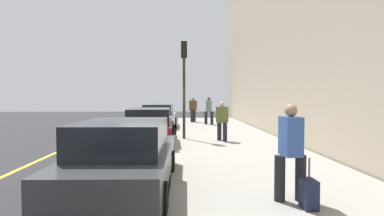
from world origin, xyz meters
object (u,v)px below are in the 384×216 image
Objects in this scene: pedestrian_olive_coat at (222,120)px; parked_car_maroon at (150,127)px; pedestrian_blue_coat at (291,149)px; rolling_suitcase at (309,194)px; parked_car_silver at (159,117)px; pedestrian_brown_coat at (193,109)px; parked_car_charcoal at (125,158)px; pedestrian_grey_coat at (209,110)px; traffic_light_pole at (184,73)px.

parked_car_maroon is at bearing 92.27° from pedestrian_olive_coat.
pedestrian_blue_coat is (-7.22, -3.19, 0.31)m from parked_car_maroon.
pedestrian_blue_coat is 2.03× the size of rolling_suitcase.
pedestrian_brown_coat is (3.58, -2.19, 0.34)m from parked_car_silver.
parked_car_charcoal is 2.56× the size of pedestrian_brown_coat.
traffic_light_pole reaches higher than pedestrian_grey_coat.
parked_car_silver is 2.69× the size of pedestrian_blue_coat.
pedestrian_olive_coat is at bearing -115.38° from traffic_light_pole.
pedestrian_brown_coat reaches higher than pedestrian_olive_coat.
rolling_suitcase is at bearing -177.07° from pedestrian_olive_coat.
traffic_light_pole is at bearing 175.15° from pedestrian_brown_coat.
parked_car_charcoal is 7.05m from pedestrian_olive_coat.
pedestrian_grey_coat reaches higher than pedestrian_blue_coat.
pedestrian_grey_coat is 0.43× the size of traffic_light_pole.
parked_car_silver is 14.03m from rolling_suitcase.
parked_car_charcoal is 3.51m from rolling_suitcase.
pedestrian_grey_coat is at bearing -14.05° from traffic_light_pole.
pedestrian_brown_coat is (16.80, 1.05, 0.04)m from pedestrian_blue_coat.
parked_car_silver is 5.47× the size of rolling_suitcase.
parked_car_silver is (5.99, 0.05, 0.00)m from parked_car_maroon.
pedestrian_blue_coat is 0.41× the size of traffic_light_pole.
pedestrian_grey_coat is at bearing -61.68° from parked_car_silver.
pedestrian_brown_coat is (9.57, -2.14, 0.34)m from parked_car_maroon.
parked_car_charcoal is 1.09× the size of traffic_light_pole.
pedestrian_blue_coat is at bearing -166.22° from parked_car_silver.
parked_car_charcoal is 7.64m from traffic_light_pole.
pedestrian_olive_coat is at bearing 2.93° from rolling_suitcase.
traffic_light_pole reaches higher than parked_car_charcoal.
parked_car_silver is (12.32, 0.17, 0.00)m from parked_car_charcoal.
parked_car_silver is at bearing 13.78° from pedestrian_blue_coat.
pedestrian_brown_coat is at bearing 5.01° from pedestrian_olive_coat.
traffic_light_pole is (7.19, -1.28, 2.25)m from parked_car_charcoal.
parked_car_silver is 4.21m from pedestrian_brown_coat.
pedestrian_brown_coat is at bearing -12.61° from parked_car_maroon.
pedestrian_grey_coat is 2.12m from pedestrian_brown_coat.
parked_car_maroon is 2.55× the size of pedestrian_brown_coat.
parked_car_silver is at bearing 118.32° from pedestrian_grey_coat.
pedestrian_blue_coat reaches higher than parked_car_silver.
pedestrian_brown_coat reaches higher than pedestrian_blue_coat.
pedestrian_blue_coat is at bearing -179.68° from pedestrian_grey_coat.
pedestrian_brown_coat is at bearing -7.23° from parked_car_charcoal.
parked_car_maroon is 2.65× the size of pedestrian_blue_coat.
parked_car_silver is at bearing 148.59° from pedestrian_brown_coat.
parked_car_charcoal is 14.34m from pedestrian_grey_coat.
parked_car_maroon is at bearing 157.97° from pedestrian_grey_coat.
pedestrian_blue_coat reaches higher than rolling_suitcase.
pedestrian_brown_coat is (9.45, 0.83, 0.08)m from pedestrian_olive_coat.
traffic_light_pole is at bearing -58.45° from parked_car_maroon.
rolling_suitcase is (-7.73, -0.40, -0.62)m from pedestrian_olive_coat.
parked_car_silver is 2.83× the size of pedestrian_olive_coat.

